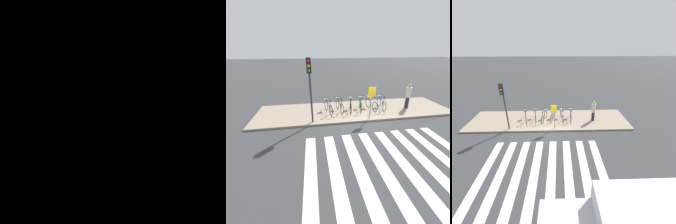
# 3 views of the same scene
# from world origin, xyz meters

# --- Properties ---
(ground_plane) EXTENTS (120.00, 120.00, 0.00)m
(ground_plane) POSITION_xyz_m (0.00, 0.00, 0.00)
(ground_plane) COLOR #38383A
(sidewalk) EXTENTS (13.47, 3.62, 0.12)m
(sidewalk) POSITION_xyz_m (0.00, 1.81, 0.06)
(sidewalk) COLOR gray
(sidewalk) RESTS_ON ground_plane
(road_crosswalk) EXTENTS (6.75, 8.00, 0.01)m
(road_crosswalk) POSITION_xyz_m (0.00, -5.24, 0.00)
(road_crosswalk) COLOR silver
(road_crosswalk) RESTS_ON ground_plane
(parked_bicycle_0) EXTENTS (0.54, 1.61, 1.01)m
(parked_bicycle_0) POSITION_xyz_m (-1.95, 1.68, 0.56)
(parked_bicycle_0) COLOR black
(parked_bicycle_0) RESTS_ON sidewalk
(parked_bicycle_1) EXTENTS (0.46, 1.63, 1.01)m
(parked_bicycle_1) POSITION_xyz_m (-1.16, 1.81, 0.56)
(parked_bicycle_1) COLOR black
(parked_bicycle_1) RESTS_ON sidewalk
(parked_bicycle_2) EXTENTS (0.50, 1.62, 1.01)m
(parked_bicycle_2) POSITION_xyz_m (-0.38, 1.67, 0.56)
(parked_bicycle_2) COLOR black
(parked_bicycle_2) RESTS_ON sidewalk
(parked_bicycle_3) EXTENTS (0.54, 1.61, 1.01)m
(parked_bicycle_3) POSITION_xyz_m (0.36, 1.78, 0.56)
(parked_bicycle_3) COLOR black
(parked_bicycle_3) RESTS_ON sidewalk
(parked_bicycle_4) EXTENTS (0.46, 1.63, 1.01)m
(parked_bicycle_4) POSITION_xyz_m (1.12, 1.79, 0.56)
(parked_bicycle_4) COLOR black
(parked_bicycle_4) RESTS_ON sidewalk
(parked_bicycle_5) EXTENTS (0.46, 1.64, 1.01)m
(parked_bicycle_5) POSITION_xyz_m (1.89, 1.77, 0.56)
(parked_bicycle_5) COLOR black
(parked_bicycle_5) RESTS_ON sidewalk
(pedestrian) EXTENTS (0.34, 0.34, 1.76)m
(pedestrian) POSITION_xyz_m (3.77, 1.51, 1.05)
(pedestrian) COLOR #23232D
(pedestrian) RESTS_ON sidewalk
(traffic_light) EXTENTS (0.24, 0.40, 3.62)m
(traffic_light) POSITION_xyz_m (-3.01, 0.24, 2.72)
(traffic_light) COLOR #2D2D2D
(traffic_light) RESTS_ON sidewalk
(sign_post) EXTENTS (0.44, 0.07, 1.98)m
(sign_post) POSITION_xyz_m (0.52, 0.29, 1.47)
(sign_post) COLOR #99999E
(sign_post) RESTS_ON sidewalk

